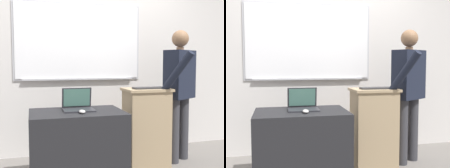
{
  "view_description": "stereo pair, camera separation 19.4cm",
  "coord_description": "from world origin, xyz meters",
  "views": [
    {
      "loc": [
        -0.87,
        -2.52,
        1.23
      ],
      "look_at": [
        -0.02,
        0.42,
        1.0
      ],
      "focal_mm": 45.0,
      "sensor_mm": 36.0,
      "label": 1
    },
    {
      "loc": [
        -0.68,
        -2.56,
        1.23
      ],
      "look_at": [
        -0.02,
        0.42,
        1.0
      ],
      "focal_mm": 45.0,
      "sensor_mm": 36.0,
      "label": 2
    }
  ],
  "objects": [
    {
      "name": "back_wall",
      "position": [
        -0.01,
        1.3,
        1.49
      ],
      "size": [
        6.4,
        0.17,
        2.98
      ],
      "color": "silver",
      "rests_on": "ground_plane"
    },
    {
      "name": "lectern_podium",
      "position": [
        0.44,
        0.54,
        0.47
      ],
      "size": [
        0.53,
        0.41,
        0.93
      ],
      "color": "tan",
      "rests_on": "ground_plane"
    },
    {
      "name": "computer_mouse_by_laptop",
      "position": [
        -0.41,
        0.09,
        0.77
      ],
      "size": [
        0.06,
        0.1,
        0.03
      ],
      "color": "silver",
      "rests_on": "side_desk"
    },
    {
      "name": "wireless_keyboard",
      "position": [
        0.46,
        0.49,
        0.94
      ],
      "size": [
        0.39,
        0.13,
        0.02
      ],
      "color": "#2D2D30",
      "rests_on": "lectern_podium"
    },
    {
      "name": "side_desk",
      "position": [
        -0.44,
        0.22,
        0.37
      ],
      "size": [
        0.92,
        0.64,
        0.75
      ],
      "color": "black",
      "rests_on": "ground_plane"
    },
    {
      "name": "computer_mouse_by_keyboard",
      "position": [
        0.66,
        0.5,
        0.95
      ],
      "size": [
        0.06,
        0.1,
        0.03
      ],
      "color": "#BCBCC1",
      "rests_on": "lectern_podium"
    },
    {
      "name": "person_presenter",
      "position": [
        0.9,
        0.58,
        0.94
      ],
      "size": [
        0.59,
        0.69,
        1.63
      ],
      "rotation": [
        0.0,
        0.0,
        0.53
      ],
      "color": "#333338",
      "rests_on": "ground_plane"
    },
    {
      "name": "laptop",
      "position": [
        -0.42,
        0.31,
        0.81
      ],
      "size": [
        0.31,
        0.27,
        0.22
      ],
      "color": "#28282D",
      "rests_on": "side_desk"
    }
  ]
}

